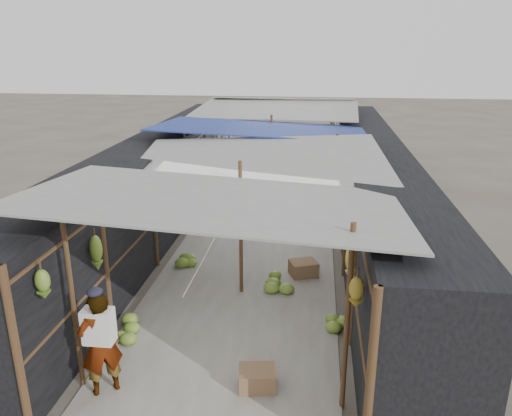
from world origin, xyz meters
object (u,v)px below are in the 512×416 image
at_px(crate_near, 257,379).
at_px(shopper_blue, 247,169).
at_px(black_basin, 300,208).
at_px(vendor_seated, 323,185).
at_px(vendor_elderly, 101,344).

height_order(crate_near, shopper_blue, shopper_blue).
distance_m(black_basin, vendor_seated, 1.54).
xyz_separation_m(crate_near, vendor_seated, (0.94, 9.17, 0.28)).
height_order(crate_near, black_basin, crate_near).
bearing_deg(vendor_seated, black_basin, -45.61).
xyz_separation_m(crate_near, vendor_elderly, (-2.07, -0.33, 0.61)).
distance_m(shopper_blue, vendor_seated, 2.45).
bearing_deg(shopper_blue, vendor_elderly, -105.43).
bearing_deg(vendor_elderly, vendor_seated, -145.01).
xyz_separation_m(vendor_elderly, shopper_blue, (0.60, 9.75, 0.03)).
bearing_deg(vendor_elderly, crate_near, 151.65).
bearing_deg(black_basin, vendor_elderly, -106.29).
relative_size(shopper_blue, vendor_seated, 1.84).
bearing_deg(vendor_seated, vendor_elderly, -38.24).
xyz_separation_m(black_basin, shopper_blue, (-1.78, 1.61, 0.69)).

